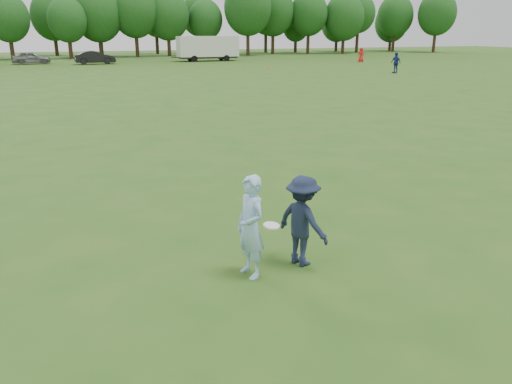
{
  "coord_description": "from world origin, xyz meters",
  "views": [
    {
      "loc": [
        -3.45,
        -6.93,
        3.94
      ],
      "look_at": [
        -0.31,
        1.23,
        1.1
      ],
      "focal_mm": 35.0,
      "sensor_mm": 36.0,
      "label": 1
    }
  ],
  "objects_px": {
    "thrower": "(251,227)",
    "player_far_c": "(361,55)",
    "defender": "(303,221)",
    "cargo_trailer": "(208,47)",
    "player_far_b": "(396,63)",
    "car_f": "(95,58)",
    "car_e": "(31,58)",
    "field_cone": "(268,68)"
  },
  "relations": [
    {
      "from": "thrower",
      "to": "player_far_c",
      "type": "height_order",
      "value": "player_far_c"
    },
    {
      "from": "player_far_c",
      "to": "field_cone",
      "type": "xyz_separation_m",
      "value": [
        -15.82,
        -6.86,
        -0.78
      ]
    },
    {
      "from": "car_f",
      "to": "field_cone",
      "type": "height_order",
      "value": "car_f"
    },
    {
      "from": "player_far_c",
      "to": "defender",
      "type": "bearing_deg",
      "value": 81.47
    },
    {
      "from": "car_f",
      "to": "car_e",
      "type": "bearing_deg",
      "value": 66.34
    },
    {
      "from": "defender",
      "to": "car_e",
      "type": "distance_m",
      "value": 61.55
    },
    {
      "from": "player_far_c",
      "to": "field_cone",
      "type": "height_order",
      "value": "player_far_c"
    },
    {
      "from": "car_e",
      "to": "car_f",
      "type": "height_order",
      "value": "car_f"
    },
    {
      "from": "player_far_b",
      "to": "field_cone",
      "type": "relative_size",
      "value": 6.5
    },
    {
      "from": "defender",
      "to": "field_cone",
      "type": "height_order",
      "value": "defender"
    },
    {
      "from": "car_e",
      "to": "cargo_trailer",
      "type": "distance_m",
      "value": 21.91
    },
    {
      "from": "player_far_b",
      "to": "cargo_trailer",
      "type": "relative_size",
      "value": 0.22
    },
    {
      "from": "player_far_c",
      "to": "car_f",
      "type": "relative_size",
      "value": 0.39
    },
    {
      "from": "player_far_b",
      "to": "car_e",
      "type": "relative_size",
      "value": 0.44
    },
    {
      "from": "cargo_trailer",
      "to": "field_cone",
      "type": "bearing_deg",
      "value": -82.79
    },
    {
      "from": "player_far_b",
      "to": "car_e",
      "type": "distance_m",
      "value": 42.95
    },
    {
      "from": "cargo_trailer",
      "to": "car_e",
      "type": "bearing_deg",
      "value": 175.91
    },
    {
      "from": "thrower",
      "to": "car_e",
      "type": "height_order",
      "value": "thrower"
    },
    {
      "from": "thrower",
      "to": "car_f",
      "type": "height_order",
      "value": "thrower"
    },
    {
      "from": "player_far_b",
      "to": "car_f",
      "type": "height_order",
      "value": "player_far_b"
    },
    {
      "from": "player_far_b",
      "to": "field_cone",
      "type": "height_order",
      "value": "player_far_b"
    },
    {
      "from": "cargo_trailer",
      "to": "defender",
      "type": "bearing_deg",
      "value": -104.29
    },
    {
      "from": "player_far_c",
      "to": "car_e",
      "type": "relative_size",
      "value": 0.42
    },
    {
      "from": "field_cone",
      "to": "car_e",
      "type": "bearing_deg",
      "value": 143.29
    },
    {
      "from": "defender",
      "to": "car_f",
      "type": "height_order",
      "value": "defender"
    },
    {
      "from": "player_far_b",
      "to": "car_f",
      "type": "xyz_separation_m",
      "value": [
        -26.03,
        24.27,
        -0.19
      ]
    },
    {
      "from": "defender",
      "to": "car_e",
      "type": "xyz_separation_m",
      "value": [
        -6.65,
        61.19,
        -0.06
      ]
    },
    {
      "from": "defender",
      "to": "cargo_trailer",
      "type": "bearing_deg",
      "value": -37.02
    },
    {
      "from": "thrower",
      "to": "car_e",
      "type": "distance_m",
      "value": 61.54
    },
    {
      "from": "thrower",
      "to": "defender",
      "type": "bearing_deg",
      "value": 82.96
    },
    {
      "from": "player_far_b",
      "to": "player_far_c",
      "type": "bearing_deg",
      "value": 147.96
    },
    {
      "from": "thrower",
      "to": "field_cone",
      "type": "distance_m",
      "value": 47.13
    },
    {
      "from": "player_far_b",
      "to": "player_far_c",
      "type": "distance_m",
      "value": 17.43
    },
    {
      "from": "cargo_trailer",
      "to": "player_far_b",
      "type": "bearing_deg",
      "value": -65.91
    },
    {
      "from": "thrower",
      "to": "cargo_trailer",
      "type": "relative_size",
      "value": 0.19
    },
    {
      "from": "car_e",
      "to": "field_cone",
      "type": "height_order",
      "value": "car_e"
    },
    {
      "from": "thrower",
      "to": "player_far_c",
      "type": "distance_m",
      "value": 60.76
    },
    {
      "from": "defender",
      "to": "car_e",
      "type": "bearing_deg",
      "value": -16.53
    },
    {
      "from": "thrower",
      "to": "cargo_trailer",
      "type": "distance_m",
      "value": 61.87
    },
    {
      "from": "field_cone",
      "to": "cargo_trailer",
      "type": "xyz_separation_m",
      "value": [
        -2.06,
        16.25,
        1.63
      ]
    },
    {
      "from": "field_cone",
      "to": "player_far_c",
      "type": "bearing_deg",
      "value": 23.46
    },
    {
      "from": "defender",
      "to": "player_far_c",
      "type": "bearing_deg",
      "value": -56.08
    }
  ]
}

